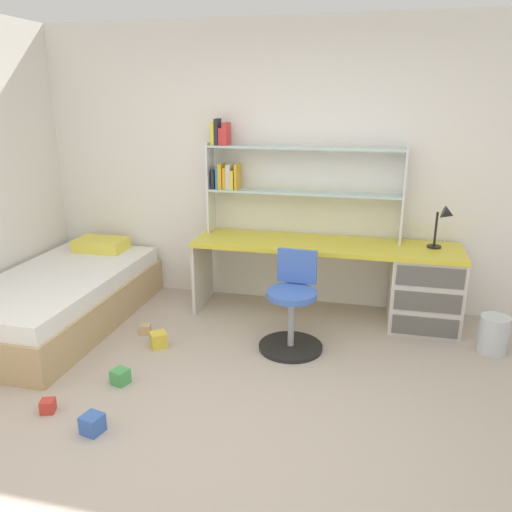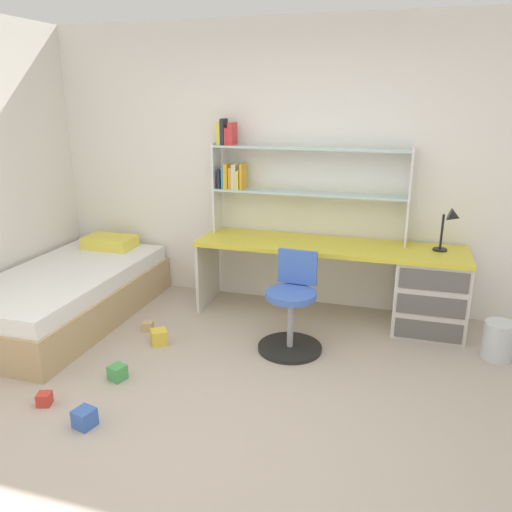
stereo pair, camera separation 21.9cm
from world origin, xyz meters
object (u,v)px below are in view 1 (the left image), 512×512
bookshelf_hutch (277,172)px  desk_lamp (445,220)px  bed_platform (60,298)px  toy_block_blue_3 (92,424)px  desk (396,281)px  toy_block_green_1 (120,377)px  toy_block_yellow_2 (158,340)px  toy_block_natural_0 (146,329)px  toy_block_red_4 (48,406)px  swivel_chair (292,312)px  waste_bin (494,334)px

bookshelf_hutch → desk_lamp: bearing=-5.5°
bed_platform → desk_lamp: bearing=12.8°
desk_lamp → toy_block_blue_3: desk_lamp is taller
desk → desk_lamp: desk_lamp is taller
bed_platform → toy_block_green_1: size_ratio=18.84×
bookshelf_hutch → toy_block_yellow_2: bookshelf_hutch is taller
bed_platform → toy_block_natural_0: (0.83, -0.04, -0.19)m
desk → toy_block_blue_3: size_ratio=20.22×
toy_block_red_4 → desk: bearing=41.3°
swivel_chair → bed_platform: size_ratio=0.39×
swivel_chair → toy_block_natural_0: 1.30m
swivel_chair → toy_block_yellow_2: 1.12m
bookshelf_hutch → toy_block_red_4: (-1.09, -2.13, -1.26)m
toy_block_green_1 → toy_block_natural_0: bearing=102.5°
toy_block_blue_3 → toy_block_natural_0: bearing=101.7°
swivel_chair → toy_block_green_1: (-1.10, -0.83, -0.26)m
desk_lamp → toy_block_red_4: (-2.57, -1.99, -0.92)m
desk_lamp → swivel_chair: size_ratio=0.48×
toy_block_green_1 → toy_block_blue_3: (0.10, -0.54, 0.00)m
swivel_chair → toy_block_red_4: size_ratio=9.16×
waste_bin → toy_block_red_4: 3.35m
bookshelf_hutch → desk_lamp: (1.48, -0.14, -0.34)m
toy_block_red_4 → desk_lamp: bearing=37.7°
toy_block_blue_3 → bookshelf_hutch: bearing=73.0°
bookshelf_hutch → toy_block_red_4: bearing=-117.0°
desk_lamp → toy_block_red_4: desk_lamp is taller
toy_block_natural_0 → toy_block_red_4: 1.20m
toy_block_blue_3 → toy_block_red_4: toy_block_blue_3 is taller
toy_block_yellow_2 → toy_block_red_4: size_ratio=1.44×
desk_lamp → desk: bearing=-173.1°
desk_lamp → waste_bin: size_ratio=1.27×
bed_platform → waste_bin: bed_platform is taller
bookshelf_hutch → toy_block_red_4: bookshelf_hutch is taller
toy_block_green_1 → toy_block_red_4: size_ratio=1.26×
toy_block_red_4 → bed_platform: bearing=119.9°
desk → toy_block_blue_3: desk is taller
toy_block_red_4 → waste_bin: bearing=27.5°
desk → toy_block_red_4: bearing=-138.7°
bookshelf_hutch → toy_block_natural_0: (-0.96, -0.93, -1.26)m
waste_bin → toy_block_yellow_2: size_ratio=2.44×
toy_block_green_1 → toy_block_blue_3: 0.55m
bookshelf_hutch → waste_bin: bearing=-17.2°
desk → waste_bin: bearing=-27.7°
swivel_chair → toy_block_blue_3: 1.72m
toy_block_yellow_2 → bookshelf_hutch: bearing=56.1°
bed_platform → toy_block_natural_0: bearing=-3.0°
desk_lamp → toy_block_blue_3: (-2.17, -2.11, -0.90)m
waste_bin → toy_block_green_1: 2.91m
swivel_chair → toy_block_yellow_2: (-1.06, -0.25, -0.25)m
toy_block_natural_0 → toy_block_blue_3: (0.27, -1.32, 0.02)m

